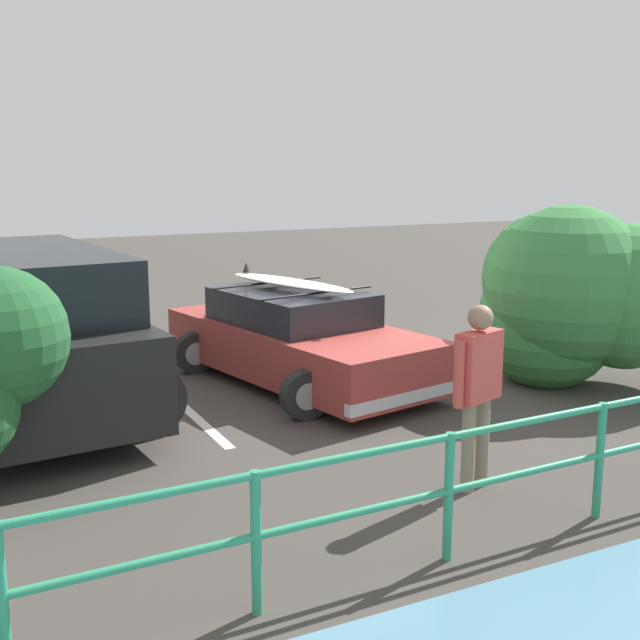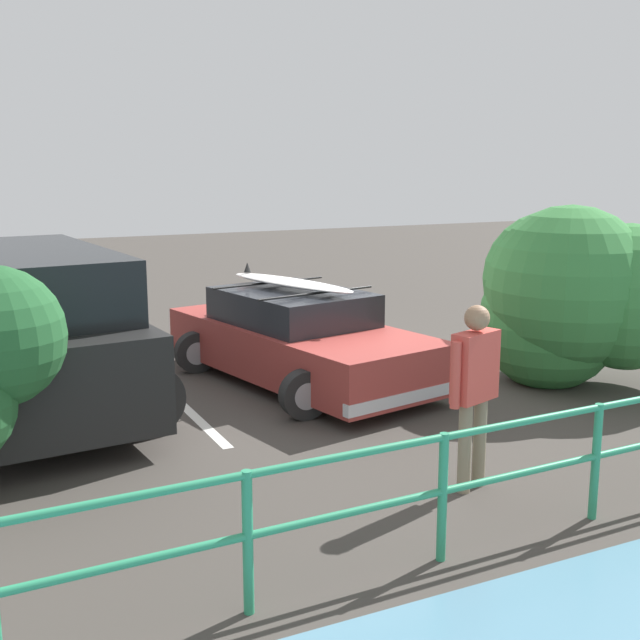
{
  "view_description": "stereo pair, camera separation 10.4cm",
  "coord_description": "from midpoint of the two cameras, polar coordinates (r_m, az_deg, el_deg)",
  "views": [
    {
      "loc": [
        4.91,
        9.34,
        2.89
      ],
      "look_at": [
        0.54,
        0.6,
        0.95
      ],
      "focal_mm": 45.0,
      "sensor_mm": 36.0,
      "label": 1
    },
    {
      "loc": [
        4.81,
        9.39,
        2.89
      ],
      "look_at": [
        0.54,
        0.6,
        0.95
      ],
      "focal_mm": 45.0,
      "sensor_mm": 36.0,
      "label": 2
    }
  ],
  "objects": [
    {
      "name": "sedan_car",
      "position": [
        10.59,
        -1.26,
        -1.35
      ],
      "size": [
        2.77,
        4.42,
        1.5
      ],
      "color": "#9E3833",
      "rests_on": "ground"
    },
    {
      "name": "railing_fence",
      "position": [
        5.97,
        9.25,
        -10.94
      ],
      "size": [
        9.22,
        0.33,
        0.98
      ],
      "color": "#2D9366",
      "rests_on": "ground"
    },
    {
      "name": "parking_stripe",
      "position": [
        10.14,
        -9.96,
        -5.49
      ],
      "size": [
        0.12,
        3.95,
        0.0
      ],
      "primitive_type": "cube",
      "rotation": [
        0.0,
        0.0,
        1.57
      ],
      "color": "silver",
      "rests_on": "ground"
    },
    {
      "name": "ground_plane",
      "position": [
        10.94,
        1.46,
        -4.14
      ],
      "size": [
        44.0,
        44.0,
        0.02
      ],
      "primitive_type": "cube",
      "color": "#423D38",
      "rests_on": "ground"
    },
    {
      "name": "bush_near_left",
      "position": [
        10.88,
        18.03,
        1.8
      ],
      "size": [
        2.59,
        2.5,
        2.45
      ],
      "color": "brown",
      "rests_on": "ground"
    },
    {
      "name": "person_bystander",
      "position": [
        7.17,
        11.35,
        -4.23
      ],
      "size": [
        0.62,
        0.33,
        1.67
      ],
      "color": "gray",
      "rests_on": "ground"
    },
    {
      "name": "suv_car",
      "position": [
        9.67,
        -20.05,
        -0.8
      ],
      "size": [
        2.97,
        4.62,
        1.93
      ],
      "color": "black",
      "rests_on": "ground"
    }
  ]
}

